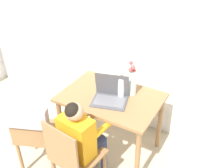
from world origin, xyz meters
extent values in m
cube|color=white|center=(0.00, 2.23, 1.25)|extent=(6.40, 0.05, 2.50)
cube|color=olive|center=(0.15, 1.64, 0.71)|extent=(1.00, 0.69, 0.03)
cylinder|color=olive|center=(-0.31, 1.35, 0.35)|extent=(0.05, 0.05, 0.69)
cylinder|color=olive|center=(0.60, 1.35, 0.35)|extent=(0.05, 0.05, 0.69)
cylinder|color=olive|center=(-0.31, 1.93, 0.35)|extent=(0.05, 0.05, 0.69)
cylinder|color=olive|center=(0.60, 1.93, 0.35)|extent=(0.05, 0.05, 0.69)
cube|color=olive|center=(0.13, 1.06, 0.43)|extent=(0.45, 0.45, 0.02)
cube|color=olive|center=(0.11, 0.87, 0.65)|extent=(0.38, 0.07, 0.42)
cylinder|color=olive|center=(0.32, 1.21, 0.21)|extent=(0.04, 0.04, 0.42)
cylinder|color=olive|center=(-0.01, 1.25, 0.21)|extent=(0.04, 0.04, 0.42)
cube|color=olive|center=(-0.38, 1.11, 0.43)|extent=(0.52, 0.52, 0.02)
cube|color=olive|center=(-0.31, 0.94, 0.65)|extent=(0.36, 0.16, 0.42)
cylinder|color=olive|center=(-0.29, 1.33, 0.21)|extent=(0.04, 0.04, 0.42)
cylinder|color=olive|center=(-0.60, 1.21, 0.21)|extent=(0.04, 0.04, 0.42)
cylinder|color=olive|center=(-0.16, 1.02, 0.21)|extent=(0.04, 0.04, 0.42)
cylinder|color=olive|center=(-0.48, 0.89, 0.21)|extent=(0.04, 0.04, 0.42)
cube|color=#ADA3B7|center=(-0.31, 0.94, 0.77)|extent=(0.39, 0.22, 0.20)
cube|color=orange|center=(0.13, 1.06, 0.64)|extent=(0.33, 0.22, 0.40)
sphere|color=tan|center=(0.13, 1.06, 0.92)|extent=(0.16, 0.16, 0.16)
sphere|color=black|center=(0.13, 1.04, 0.94)|extent=(0.14, 0.14, 0.14)
cylinder|color=navy|center=(0.22, 1.19, 0.45)|extent=(0.13, 0.29, 0.09)
cylinder|color=navy|center=(0.08, 1.21, 0.45)|extent=(0.13, 0.29, 0.09)
cylinder|color=navy|center=(0.24, 1.33, 0.22)|extent=(0.08, 0.08, 0.44)
cylinder|color=navy|center=(0.10, 1.35, 0.22)|extent=(0.08, 0.08, 0.44)
cylinder|color=orange|center=(0.29, 1.25, 0.66)|extent=(0.09, 0.25, 0.06)
cylinder|color=orange|center=(0.03, 1.28, 0.66)|extent=(0.09, 0.25, 0.06)
cube|color=#4C4C51|center=(0.18, 1.55, 0.73)|extent=(0.40, 0.34, 0.01)
cube|color=slate|center=(0.18, 1.55, 0.73)|extent=(0.34, 0.25, 0.00)
cube|color=#4C4C51|center=(0.15, 1.65, 0.86)|extent=(0.34, 0.13, 0.25)
cube|color=silver|center=(0.15, 1.66, 0.86)|extent=(0.30, 0.12, 0.22)
cylinder|color=silver|center=(0.31, 1.78, 0.85)|extent=(0.09, 0.09, 0.26)
cylinder|color=#3D7A38|center=(0.33, 1.79, 0.89)|extent=(0.01, 0.01, 0.22)
sphere|color=#CC4C4C|center=(0.33, 1.79, 1.00)|extent=(0.03, 0.03, 0.03)
cylinder|color=#3D7A38|center=(0.31, 1.81, 0.88)|extent=(0.01, 0.01, 0.22)
sphere|color=#CC4C4C|center=(0.31, 1.81, 0.99)|extent=(0.04, 0.04, 0.04)
cylinder|color=#3D7A38|center=(0.28, 1.79, 0.92)|extent=(0.01, 0.01, 0.30)
sphere|color=#CC4C4C|center=(0.28, 1.79, 1.07)|extent=(0.04, 0.04, 0.04)
cylinder|color=#3D7A38|center=(0.29, 1.77, 0.89)|extent=(0.01, 0.01, 0.23)
sphere|color=#CC4C4C|center=(0.29, 1.77, 1.01)|extent=(0.04, 0.04, 0.04)
cylinder|color=#3D7A38|center=(0.32, 1.77, 0.91)|extent=(0.01, 0.01, 0.27)
sphere|color=#CC4C4C|center=(0.32, 1.77, 1.04)|extent=(0.05, 0.05, 0.05)
cylinder|color=silver|center=(0.24, 1.69, 0.83)|extent=(0.07, 0.07, 0.22)
cylinder|color=#262628|center=(0.24, 1.69, 0.95)|extent=(0.04, 0.04, 0.02)
camera|label=1|loc=(1.22, -0.26, 2.24)|focal=42.00mm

